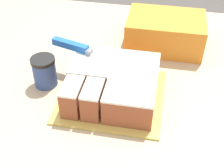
% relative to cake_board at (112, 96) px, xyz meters
% --- Properties ---
extents(countertop, '(1.40, 1.10, 0.90)m').
position_rel_cake_board_xyz_m(countertop, '(0.05, 0.08, -0.45)').
color(countertop, tan).
rests_on(countertop, ground_plane).
extents(cake_board, '(0.31, 0.30, 0.01)m').
position_rel_cake_board_xyz_m(cake_board, '(0.00, 0.00, 0.00)').
color(cake_board, gold).
rests_on(cake_board, countertop).
extents(cake, '(0.26, 0.25, 0.09)m').
position_rel_cake_board_xyz_m(cake, '(0.00, 0.00, 0.05)').
color(cake, '#994C2D').
rests_on(cake, cake_board).
extents(knife, '(0.32, 0.11, 0.02)m').
position_rel_cake_board_xyz_m(knife, '(-0.12, 0.09, 0.10)').
color(knife, silver).
rests_on(knife, cake).
extents(coffee_cup, '(0.07, 0.07, 0.10)m').
position_rel_cake_board_xyz_m(coffee_cup, '(-0.22, 0.02, 0.05)').
color(coffee_cup, '#334C8C').
rests_on(coffee_cup, countertop).
extents(storage_box, '(0.27, 0.19, 0.12)m').
position_rel_cake_board_xyz_m(storage_box, '(0.13, 0.31, 0.05)').
color(storage_box, orange).
rests_on(storage_box, countertop).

